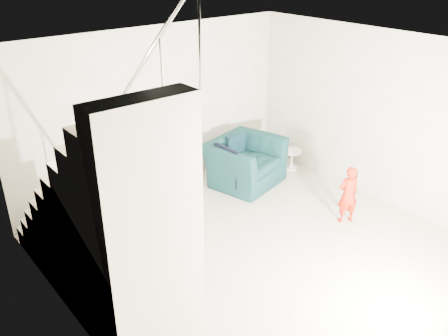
{
  "coord_description": "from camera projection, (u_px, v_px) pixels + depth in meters",
  "views": [
    {
      "loc": [
        -3.81,
        -3.61,
        3.81
      ],
      "look_at": [
        0.15,
        1.2,
        0.85
      ],
      "focal_mm": 38.0,
      "sensor_mm": 36.0,
      "label": 1
    }
  ],
  "objects": [
    {
      "name": "armchair",
      "position": [
        245.0,
        162.0,
        8.19
      ],
      "size": [
        1.42,
        1.31,
        0.78
      ],
      "primitive_type": "imported",
      "rotation": [
        0.0,
        0.0,
        0.24
      ],
      "color": "black",
      "rests_on": "floor"
    },
    {
      "name": "ceiling",
      "position": [
        283.0,
        56.0,
        5.18
      ],
      "size": [
        5.5,
        5.5,
        0.0
      ],
      "primitive_type": "plane",
      "rotation": [
        3.14,
        0.0,
        0.0
      ],
      "color": "silver",
      "rests_on": "back_wall"
    },
    {
      "name": "side_table",
      "position": [
        292.0,
        156.0,
        8.77
      ],
      "size": [
        0.37,
        0.37,
        0.37
      ],
      "color": "silver",
      "rests_on": "floor"
    },
    {
      "name": "floor",
      "position": [
        272.0,
        258.0,
        6.34
      ],
      "size": [
        5.5,
        5.5,
        0.0
      ],
      "primitive_type": "plane",
      "color": "tan",
      "rests_on": "ground"
    },
    {
      "name": "staircase",
      "position": [
        110.0,
        233.0,
        5.17
      ],
      "size": [
        1.02,
        3.03,
        3.62
      ],
      "color": "#ADA089",
      "rests_on": "floor"
    },
    {
      "name": "left_wall",
      "position": [
        84.0,
        241.0,
        4.33
      ],
      "size": [
        0.0,
        5.5,
        5.5
      ],
      "primitive_type": "plane",
      "rotation": [
        1.57,
        0.0,
        1.57
      ],
      "color": "#A49C86",
      "rests_on": "floor"
    },
    {
      "name": "back_wall",
      "position": [
        156.0,
        111.0,
        7.68
      ],
      "size": [
        5.0,
        0.0,
        5.0
      ],
      "primitive_type": "plane",
      "rotation": [
        1.57,
        0.0,
        0.0
      ],
      "color": "#A49C86",
      "rests_on": "floor"
    },
    {
      "name": "phone",
      "position": [
        356.0,
        174.0,
        6.88
      ],
      "size": [
        0.03,
        0.05,
        0.1
      ],
      "primitive_type": "cube",
      "rotation": [
        0.0,
        0.0,
        -0.31
      ],
      "color": "black",
      "rests_on": "toddler"
    },
    {
      "name": "right_wall",
      "position": [
        393.0,
        122.0,
        7.19
      ],
      "size": [
        0.0,
        5.5,
        5.5
      ],
      "primitive_type": "plane",
      "rotation": [
        1.57,
        0.0,
        -1.57
      ],
      "color": "#A49C86",
      "rests_on": "floor"
    },
    {
      "name": "cushion",
      "position": [
        235.0,
        144.0,
        8.31
      ],
      "size": [
        0.4,
        0.19,
        0.4
      ],
      "primitive_type": "cube",
      "rotation": [
        0.21,
        0.0,
        0.0
      ],
      "color": "black",
      "rests_on": "armchair"
    },
    {
      "name": "throw",
      "position": [
        227.0,
        166.0,
        7.82
      ],
      "size": [
        0.06,
        0.57,
        0.64
      ],
      "primitive_type": "cube",
      "color": "black",
      "rests_on": "armchair"
    },
    {
      "name": "toddler",
      "position": [
        348.0,
        195.0,
        7.0
      ],
      "size": [
        0.39,
        0.33,
        0.9
      ],
      "primitive_type": "imported",
      "rotation": [
        0.0,
        0.0,
        2.74
      ],
      "color": "#AD1F05",
      "rests_on": "floor"
    }
  ]
}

